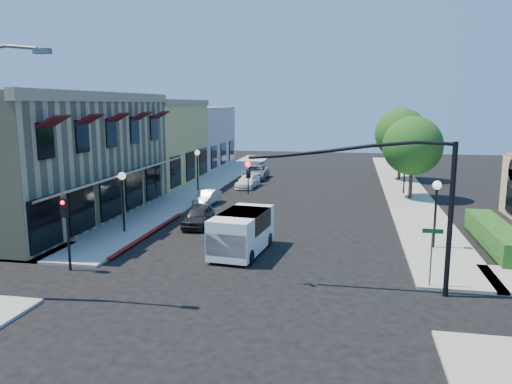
% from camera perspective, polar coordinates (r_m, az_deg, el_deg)
% --- Properties ---
extents(ground, '(120.00, 120.00, 0.00)m').
position_cam_1_polar(ground, '(19.87, -2.28, -11.73)').
color(ground, black).
rests_on(ground, ground).
extents(sidewalk_left, '(3.50, 50.00, 0.12)m').
position_cam_1_polar(sidewalk_left, '(47.37, -5.11, 1.12)').
color(sidewalk_left, gray).
rests_on(sidewalk_left, ground).
extents(sidewalk_right, '(3.50, 50.00, 0.12)m').
position_cam_1_polar(sidewalk_right, '(45.76, 16.46, 0.43)').
color(sidewalk_right, gray).
rests_on(sidewalk_right, ground).
extents(curb_red_strip, '(0.25, 10.00, 0.06)m').
position_cam_1_polar(curb_red_strip, '(29.20, -11.95, -4.80)').
color(curb_red_strip, maroon).
rests_on(curb_red_strip, ground).
extents(corner_brick_building, '(11.77, 18.20, 8.10)m').
position_cam_1_polar(corner_brick_building, '(35.19, -23.22, 3.74)').
color(corner_brick_building, tan).
rests_on(corner_brick_building, ground).
extents(yellow_stucco_building, '(10.00, 12.00, 7.60)m').
position_cam_1_polar(yellow_stucco_building, '(48.33, -13.26, 5.53)').
color(yellow_stucco_building, tan).
rests_on(yellow_stucco_building, ground).
extents(pink_stucco_building, '(10.00, 12.00, 7.00)m').
position_cam_1_polar(pink_stucco_building, '(59.47, -8.50, 6.19)').
color(pink_stucco_building, beige).
rests_on(pink_stucco_building, ground).
extents(hedge, '(1.40, 8.00, 1.10)m').
position_cam_1_polar(hedge, '(28.91, 25.60, -5.74)').
color(hedge, '#1C4714').
rests_on(hedge, ground).
extents(street_tree_a, '(4.56, 4.56, 6.48)m').
position_cam_1_polar(street_tree_a, '(40.33, 17.47, 5.06)').
color(street_tree_a, '#392217').
rests_on(street_tree_a, ground).
extents(street_tree_b, '(4.94, 4.94, 7.02)m').
position_cam_1_polar(street_tree_b, '(50.23, 16.25, 6.41)').
color(street_tree_b, '#392217').
rests_on(street_tree_b, ground).
extents(signal_mast_arm, '(8.01, 0.39, 6.00)m').
position_cam_1_polar(signal_mast_arm, '(19.78, 15.42, 0.13)').
color(signal_mast_arm, black).
rests_on(signal_mast_arm, ground).
extents(secondary_signal, '(0.28, 0.42, 3.32)m').
position_cam_1_polar(secondary_signal, '(23.47, -20.90, -3.06)').
color(secondary_signal, black).
rests_on(secondary_signal, ground).
extents(street_name_sign, '(0.80, 0.06, 2.50)m').
position_cam_1_polar(street_name_sign, '(21.18, 19.43, -6.07)').
color(street_name_sign, '#595B5E').
rests_on(street_name_sign, ground).
extents(lamppost_left_near, '(0.44, 0.44, 3.57)m').
position_cam_1_polar(lamppost_left_near, '(29.29, -15.02, 0.59)').
color(lamppost_left_near, black).
rests_on(lamppost_left_near, ground).
extents(lamppost_left_far, '(0.44, 0.44, 3.57)m').
position_cam_1_polar(lamppost_left_far, '(42.20, -6.71, 3.66)').
color(lamppost_left_far, black).
rests_on(lamppost_left_far, ground).
extents(lamppost_right_near, '(0.44, 0.44, 3.57)m').
position_cam_1_polar(lamppost_right_near, '(26.70, 19.92, -0.56)').
color(lamppost_right_near, black).
rests_on(lamppost_right_near, ground).
extents(lamppost_right_far, '(0.44, 0.44, 3.57)m').
position_cam_1_polar(lamppost_right_far, '(42.42, 16.67, 3.34)').
color(lamppost_right_far, black).
rests_on(lamppost_right_far, ground).
extents(white_van, '(2.51, 4.86, 2.07)m').
position_cam_1_polar(white_van, '(24.82, -1.65, -4.36)').
color(white_van, white).
rests_on(white_van, ground).
extents(parked_car_a, '(1.71, 3.77, 1.26)m').
position_cam_1_polar(parked_car_a, '(30.53, -6.60, -2.78)').
color(parked_car_a, black).
rests_on(parked_car_a, ground).
extents(parked_car_b, '(1.40, 3.40, 1.10)m').
position_cam_1_polar(parked_car_b, '(37.13, -5.59, -0.60)').
color(parked_car_b, '#BBBEC1').
rests_on(parked_car_b, ground).
extents(parked_car_c, '(1.89, 3.97, 1.12)m').
position_cam_1_polar(parked_car_c, '(44.42, -0.93, 1.21)').
color(parked_car_c, white).
rests_on(parked_car_c, ground).
extents(parked_car_d, '(2.35, 4.92, 1.35)m').
position_cam_1_polar(parked_car_d, '(49.53, -0.08, 2.27)').
color(parked_car_d, '#9DA0A1').
rests_on(parked_car_d, ground).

